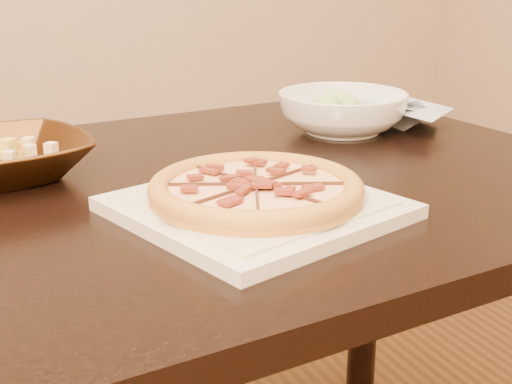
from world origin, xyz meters
The scene contains 8 objects.
dining_table centered at (-0.17, -0.10, 0.65)m, with size 1.46×1.02×0.75m.
plate centered at (-0.09, -0.26, 0.76)m, with size 0.38×0.38×0.02m.
pizza centered at (-0.09, -0.26, 0.78)m, with size 0.27×0.27×0.03m.
bronze_bowl centered at (-0.37, 0.03, 0.78)m, with size 0.25×0.25×0.06m, color #472A11.
mixed_dish centered at (-0.37, 0.03, 0.82)m, with size 0.12×0.12×0.03m.
salad_bowl centered at (0.24, 0.07, 0.79)m, with size 0.24×0.24×0.07m, color white.
salad centered at (0.24, 0.07, 0.84)m, with size 0.12×0.12×0.04m.
cling_film centered at (0.38, 0.07, 0.78)m, with size 0.14×0.12×0.05m, color #B2BFCC, non-canonical shape.
Camera 1 is at (-0.45, -1.05, 1.07)m, focal length 50.00 mm.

